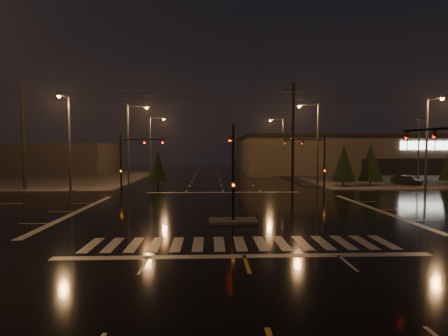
# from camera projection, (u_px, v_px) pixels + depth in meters

# --- Properties ---
(ground) EXTENTS (140.00, 140.00, 0.00)m
(ground) POSITION_uv_depth(u_px,v_px,m) (230.00, 211.00, 25.63)
(ground) COLOR black
(ground) RESTS_ON ground
(sidewalk_ne) EXTENTS (36.00, 36.00, 0.12)m
(sidewalk_ne) POSITION_uv_depth(u_px,v_px,m) (403.00, 177.00, 56.76)
(sidewalk_ne) COLOR #474540
(sidewalk_ne) RESTS_ON ground
(sidewalk_nw) EXTENTS (36.00, 36.00, 0.12)m
(sidewalk_nw) POSITION_uv_depth(u_px,v_px,m) (27.00, 178.00, 54.36)
(sidewalk_nw) COLOR #474540
(sidewalk_nw) RESTS_ON ground
(median_island) EXTENTS (3.00, 1.60, 0.15)m
(median_island) POSITION_uv_depth(u_px,v_px,m) (233.00, 221.00, 21.63)
(median_island) COLOR #474540
(median_island) RESTS_ON ground
(crosswalk) EXTENTS (15.00, 2.60, 0.01)m
(crosswalk) POSITION_uv_depth(u_px,v_px,m) (240.00, 243.00, 16.65)
(crosswalk) COLOR beige
(crosswalk) RESTS_ON ground
(stop_bar_near) EXTENTS (16.00, 0.50, 0.01)m
(stop_bar_near) POSITION_uv_depth(u_px,v_px,m) (244.00, 256.00, 14.65)
(stop_bar_near) COLOR beige
(stop_bar_near) RESTS_ON ground
(stop_bar_far) EXTENTS (16.00, 0.50, 0.01)m
(stop_bar_far) POSITION_uv_depth(u_px,v_px,m) (224.00, 192.00, 36.60)
(stop_bar_far) COLOR beige
(stop_bar_far) RESTS_ON ground
(parking_lot) EXTENTS (50.00, 24.00, 0.08)m
(parking_lot) POSITION_uv_depth(u_px,v_px,m) (441.00, 178.00, 54.96)
(parking_lot) COLOR black
(parking_lot) RESTS_ON ground
(retail_building) EXTENTS (60.20, 28.30, 7.20)m
(retail_building) POSITION_uv_depth(u_px,v_px,m) (385.00, 153.00, 72.71)
(retail_building) COLOR brown
(retail_building) RESTS_ON ground
(commercial_block) EXTENTS (30.00, 18.00, 5.60)m
(commercial_block) POSITION_uv_depth(u_px,v_px,m) (33.00, 159.00, 65.99)
(commercial_block) COLOR #3E3837
(commercial_block) RESTS_ON ground
(signal_mast_median) EXTENTS (0.25, 4.59, 6.00)m
(signal_mast_median) POSITION_uv_depth(u_px,v_px,m) (232.00, 161.00, 22.37)
(signal_mast_median) COLOR black
(signal_mast_median) RESTS_ON ground
(signal_mast_ne) EXTENTS (4.84, 1.86, 6.00)m
(signal_mast_ne) POSITION_uv_depth(u_px,v_px,m) (316.00, 156.00, 35.92)
(signal_mast_ne) COLOR black
(signal_mast_ne) RESTS_ON ground
(signal_mast_nw) EXTENTS (4.84, 1.86, 6.00)m
(signal_mast_nw) POSITION_uv_depth(u_px,v_px,m) (130.00, 157.00, 35.16)
(signal_mast_nw) COLOR black
(signal_mast_nw) RESTS_ON ground
(streetlight_1) EXTENTS (2.77, 0.32, 10.00)m
(streetlight_1) POSITION_uv_depth(u_px,v_px,m) (131.00, 139.00, 42.84)
(streetlight_1) COLOR #38383A
(streetlight_1) RESTS_ON ground
(streetlight_2) EXTENTS (2.77, 0.32, 10.00)m
(streetlight_2) POSITION_uv_depth(u_px,v_px,m) (152.00, 142.00, 58.80)
(streetlight_2) COLOR #38383A
(streetlight_2) RESTS_ON ground
(streetlight_3) EXTENTS (2.77, 0.32, 10.00)m
(streetlight_3) POSITION_uv_depth(u_px,v_px,m) (315.00, 139.00, 41.74)
(streetlight_3) COLOR #38383A
(streetlight_3) RESTS_ON ground
(streetlight_4) EXTENTS (2.77, 0.32, 10.00)m
(streetlight_4) POSITION_uv_depth(u_px,v_px,m) (281.00, 142.00, 61.69)
(streetlight_4) COLOR #38383A
(streetlight_4) RESTS_ON ground
(streetlight_5) EXTENTS (0.32, 2.77, 10.00)m
(streetlight_5) POSITION_uv_depth(u_px,v_px,m) (68.00, 137.00, 35.84)
(streetlight_5) COLOR #38383A
(streetlight_5) RESTS_ON ground
(streetlight_6) EXTENTS (0.32, 2.77, 10.00)m
(streetlight_6) POSITION_uv_depth(u_px,v_px,m) (429.00, 137.00, 37.36)
(streetlight_6) COLOR #38383A
(streetlight_6) RESTS_ON ground
(utility_pole_0) EXTENTS (2.20, 0.32, 12.00)m
(utility_pole_0) POSITION_uv_depth(u_px,v_px,m) (23.00, 135.00, 38.39)
(utility_pole_0) COLOR black
(utility_pole_0) RESTS_ON ground
(utility_pole_1) EXTENTS (2.20, 0.32, 12.00)m
(utility_pole_1) POSITION_uv_depth(u_px,v_px,m) (293.00, 135.00, 39.60)
(utility_pole_1) COLOR black
(utility_pole_1) RESTS_ON ground
(conifer_0) EXTENTS (2.71, 2.71, 4.94)m
(conifer_0) POSITION_uv_depth(u_px,v_px,m) (344.00, 164.00, 41.87)
(conifer_0) COLOR black
(conifer_0) RESTS_ON ground
(conifer_1) EXTENTS (2.90, 2.90, 5.23)m
(conifer_1) POSITION_uv_depth(u_px,v_px,m) (371.00, 162.00, 42.53)
(conifer_1) COLOR black
(conifer_1) RESTS_ON ground
(conifer_3) EXTENTS (2.30, 2.30, 4.30)m
(conifer_3) POSITION_uv_depth(u_px,v_px,m) (158.00, 166.00, 41.88)
(conifer_3) COLOR black
(conifer_3) RESTS_ON ground
(car_parked) EXTENTS (2.58, 4.26, 1.36)m
(car_parked) POSITION_uv_depth(u_px,v_px,m) (406.00, 180.00, 43.86)
(car_parked) COLOR black
(car_parked) RESTS_ON ground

